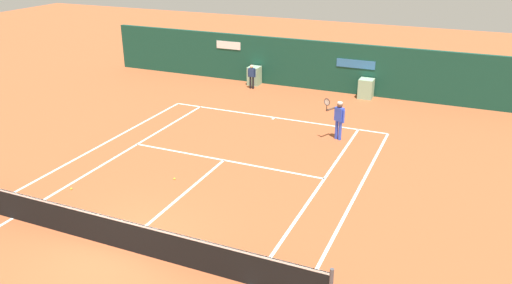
{
  "coord_description": "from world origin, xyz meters",
  "views": [
    {
      "loc": [
        8.2,
        -9.4,
        8.11
      ],
      "look_at": [
        1.18,
        6.8,
        0.8
      ],
      "focal_mm": 35.68,
      "sensor_mm": 36.0,
      "label": 1
    }
  ],
  "objects_px": {
    "ball_kid_right_post": "(252,75)",
    "tennis_ball_mid_court": "(174,179)",
    "player_on_baseline": "(339,117)",
    "tennis_ball_by_sideline": "(71,189)"
  },
  "relations": [
    {
      "from": "player_on_baseline",
      "to": "tennis_ball_by_sideline",
      "type": "height_order",
      "value": "player_on_baseline"
    },
    {
      "from": "player_on_baseline",
      "to": "tennis_ball_mid_court",
      "type": "bearing_deg",
      "value": 79.16
    },
    {
      "from": "ball_kid_right_post",
      "to": "tennis_ball_mid_court",
      "type": "bearing_deg",
      "value": 94.77
    },
    {
      "from": "ball_kid_right_post",
      "to": "tennis_ball_mid_court",
      "type": "xyz_separation_m",
      "value": [
        2.07,
        -11.44,
        -0.75
      ]
    },
    {
      "from": "player_on_baseline",
      "to": "ball_kid_right_post",
      "type": "relative_size",
      "value": 1.38
    },
    {
      "from": "ball_kid_right_post",
      "to": "tennis_ball_by_sideline",
      "type": "relative_size",
      "value": 19.9
    },
    {
      "from": "player_on_baseline",
      "to": "tennis_ball_mid_court",
      "type": "relative_size",
      "value": 27.48
    },
    {
      "from": "ball_kid_right_post",
      "to": "player_on_baseline",
      "type": "bearing_deg",
      "value": 133.92
    },
    {
      "from": "player_on_baseline",
      "to": "ball_kid_right_post",
      "type": "height_order",
      "value": "player_on_baseline"
    },
    {
      "from": "player_on_baseline",
      "to": "tennis_ball_mid_court",
      "type": "distance_m",
      "value": 7.43
    }
  ]
}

